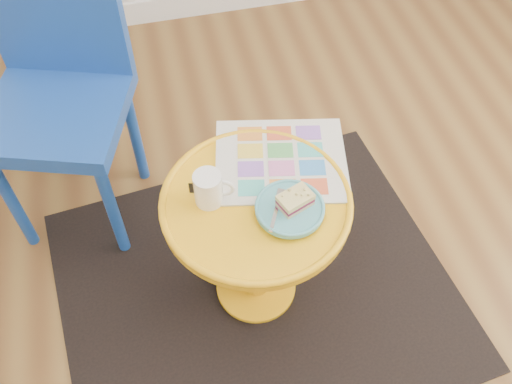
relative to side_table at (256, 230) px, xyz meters
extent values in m
cube|color=white|center=(0.11, 1.59, -0.30)|extent=(4.00, 0.02, 0.12)
cube|color=black|center=(0.00, 0.00, -0.36)|extent=(1.41, 1.23, 0.01)
cylinder|color=#FFB215|center=(0.00, 0.00, -0.35)|extent=(0.27, 0.27, 0.02)
cylinder|color=#FFB215|center=(0.00, 0.00, -0.11)|extent=(0.09, 0.09, 0.45)
cylinder|color=#FFB215|center=(0.00, 0.00, 0.13)|extent=(0.53, 0.53, 0.03)
cylinder|color=#1946A5|center=(-0.74, 0.38, -0.14)|extent=(0.04, 0.04, 0.45)
cylinder|color=#1946A5|center=(-0.42, 0.27, -0.14)|extent=(0.04, 0.04, 0.45)
cylinder|color=#1946A5|center=(-0.63, 0.70, -0.14)|extent=(0.04, 0.04, 0.45)
cylinder|color=#1946A5|center=(-0.31, 0.59, -0.14)|extent=(0.04, 0.04, 0.45)
cube|color=#1946A5|center=(-0.53, 0.49, 0.13)|extent=(0.54, 0.54, 0.06)
cube|color=#1946A5|center=(-0.47, 0.67, 0.38)|extent=(0.42, 0.18, 0.45)
cube|color=silver|center=(0.10, 0.12, 0.15)|extent=(0.44, 0.39, 0.01)
cylinder|color=white|center=(-0.12, 0.03, 0.19)|extent=(0.08, 0.08, 0.10)
torus|color=white|center=(-0.08, 0.02, 0.20)|extent=(0.06, 0.03, 0.06)
cylinder|color=#D1B78C|center=(-0.12, 0.03, 0.24)|extent=(0.07, 0.07, 0.01)
cylinder|color=#56ACB6|center=(0.08, -0.06, 0.15)|extent=(0.07, 0.07, 0.01)
cylinder|color=#56ACB6|center=(0.08, -0.06, 0.16)|extent=(0.19, 0.19, 0.01)
cube|color=#D3BC8C|center=(0.09, -0.06, 0.18)|extent=(0.10, 0.09, 0.01)
cube|color=maroon|center=(0.09, -0.06, 0.19)|extent=(0.10, 0.09, 0.01)
cube|color=#EADB8C|center=(0.09, -0.06, 0.20)|extent=(0.10, 0.09, 0.02)
cube|color=silver|center=(0.03, -0.08, 0.17)|extent=(0.06, 0.11, 0.00)
cube|color=silver|center=(0.06, -0.01, 0.17)|extent=(0.03, 0.04, 0.00)
camera|label=1|loc=(-0.22, -0.91, 1.40)|focal=40.00mm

